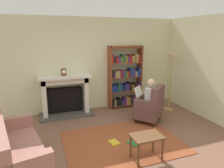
{
  "coord_description": "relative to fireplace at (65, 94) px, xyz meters",
  "views": [
    {
      "loc": [
        -1.55,
        -3.28,
        2.21
      ],
      "look_at": [
        0.1,
        1.2,
        1.05
      ],
      "focal_mm": 32.67,
      "sensor_mm": 36.0,
      "label": 1
    }
  ],
  "objects": [
    {
      "name": "ground",
      "position": [
        0.89,
        -2.3,
        -0.6
      ],
      "size": [
        14.0,
        14.0,
        0.0
      ],
      "primitive_type": "plane",
      "color": "brown"
    },
    {
      "name": "back_wall",
      "position": [
        0.89,
        0.25,
        0.75
      ],
      "size": [
        5.6,
        0.1,
        2.7
      ],
      "primitive_type": "cube",
      "color": "beige",
      "rests_on": "ground"
    },
    {
      "name": "side_wall_right",
      "position": [
        3.54,
        -1.05,
        0.75
      ],
      "size": [
        0.1,
        5.2,
        2.7
      ],
      "primitive_type": "cube",
      "color": "beige",
      "rests_on": "ground"
    },
    {
      "name": "area_rug",
      "position": [
        0.89,
        -2.0,
        -0.59
      ],
      "size": [
        2.4,
        1.8,
        0.01
      ],
      "primitive_type": "cube",
      "color": "brown",
      "rests_on": "ground"
    },
    {
      "name": "fireplace",
      "position": [
        0.0,
        0.0,
        0.0
      ],
      "size": [
        1.45,
        0.64,
        1.14
      ],
      "color": "#4C4742",
      "rests_on": "ground"
    },
    {
      "name": "mantel_clock",
      "position": [
        -0.02,
        -0.1,
        0.64
      ],
      "size": [
        0.14,
        0.14,
        0.19
      ],
      "color": "brown",
      "rests_on": "fireplace"
    },
    {
      "name": "bookshelf",
      "position": [
        1.84,
        0.03,
        0.32
      ],
      "size": [
        1.04,
        0.32,
        1.89
      ],
      "color": "brown",
      "rests_on": "ground"
    },
    {
      "name": "armchair_reading",
      "position": [
        1.97,
        -1.3,
        -0.17
      ],
      "size": [
        0.89,
        0.89,
        0.97
      ],
      "rotation": [
        0.0,
        0.0,
        3.84
      ],
      "color": "#331E14",
      "rests_on": "ground"
    },
    {
      "name": "seated_reader",
      "position": [
        1.9,
        -1.21,
        0.02
      ],
      "size": [
        0.57,
        0.59,
        1.14
      ],
      "rotation": [
        0.0,
        0.0,
        3.84
      ],
      "color": "silver",
      "rests_on": "ground"
    },
    {
      "name": "sofa_floral",
      "position": [
        -1.11,
        -2.2,
        -0.28
      ],
      "size": [
        1.04,
        1.81,
        0.85
      ],
      "rotation": [
        0.0,
        0.0,
        1.77
      ],
      "color": "#A46C61",
      "rests_on": "ground"
    },
    {
      "name": "side_table",
      "position": [
        1.06,
        -2.72,
        -0.2
      ],
      "size": [
        0.56,
        0.39,
        0.48
      ],
      "color": "brown",
      "rests_on": "ground"
    },
    {
      "name": "scattered_books",
      "position": [
        0.9,
        -2.08,
        -0.57
      ],
      "size": [
        0.62,
        0.44,
        0.03
      ],
      "color": "#267233",
      "rests_on": "area_rug"
    },
    {
      "name": "floor_lamp",
      "position": [
        2.96,
        -0.72,
        0.84
      ],
      "size": [
        0.32,
        0.32,
        1.69
      ],
      "color": "#B7933F",
      "rests_on": "ground"
    }
  ]
}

